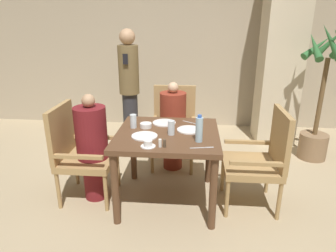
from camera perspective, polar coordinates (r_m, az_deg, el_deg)
The scene contains 23 objects.
ground_plane at distance 3.29m, azimuth -0.07°, elevation -13.80°, with size 16.00×16.00×0.00m, color tan.
wall_back at distance 5.27m, azimuth 2.37°, elevation 15.06°, with size 8.00×0.06×2.80m.
pillar_stone at distance 4.82m, azimuth 20.76°, elevation 12.84°, with size 0.56×0.56×2.70m.
dining_table at distance 2.98m, azimuth -0.08°, elevation -3.23°, with size 1.00×0.97×0.77m.
chair_left_side at distance 3.24m, azimuth -16.71°, elevation -4.45°, with size 0.55×0.55×1.01m.
diner_in_left_chair at distance 3.17m, azimuth -14.19°, elevation -3.84°, with size 0.32×0.32×1.14m.
chair_far_side at distance 3.87m, azimuth 1.09°, elevation 0.38°, with size 0.55×0.55×1.01m.
diner_in_far_chair at distance 3.72m, azimuth 0.93°, elevation 0.12°, with size 0.32×0.32×1.12m.
chair_right_side at distance 3.10m, azimuth 17.37°, elevation -5.64°, with size 0.55×0.55×1.01m.
standing_host at distance 4.40m, azimuth -7.38°, elevation 7.67°, with size 0.29×0.33×1.71m.
potted_palm at distance 4.43m, azimuth 26.73°, elevation 2.60°, with size 0.56×0.58×1.79m.
plate_main_left at distance 2.84m, azimuth -4.50°, elevation -1.91°, with size 0.25×0.25×0.01m.
plate_main_right at distance 3.00m, azimuth 4.07°, elevation -0.72°, with size 0.25×0.25×0.01m.
plate_dessert_center at distance 3.20m, azimuth -0.73°, elevation 0.63°, with size 0.25×0.25×0.01m.
teacup_with_saucer at distance 2.61m, azimuth -3.83°, elevation -3.45°, with size 0.13×0.13×0.06m.
bowl_small at distance 3.08m, azimuth -4.23°, elevation 0.13°, with size 0.12×0.12×0.05m.
water_bottle at distance 2.70m, azimuth 5.96°, elevation -0.62°, with size 0.07×0.07×0.25m.
glass_tall_near at distance 2.87m, azimuth 0.61°, elevation -0.31°, with size 0.07×0.07×0.14m.
glass_tall_mid at distance 3.07m, azimuth -6.63°, elevation 0.92°, with size 0.07×0.07×0.14m.
salt_shaker at distance 2.60m, azimuth -1.52°, elevation -3.27°, with size 0.03×0.03×0.07m.
pepper_shaker at distance 2.60m, azimuth -0.66°, elevation -3.33°, with size 0.03×0.03×0.07m.
fork_beside_plate at distance 3.22m, azimuth 4.60°, elevation 0.60°, with size 0.17×0.12×0.00m.
knife_beside_plate at distance 2.61m, azimuth 6.71°, elevation -4.11°, with size 0.21×0.05×0.00m.
Camera 1 is at (0.24, -2.74, 1.81)m, focal length 32.00 mm.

